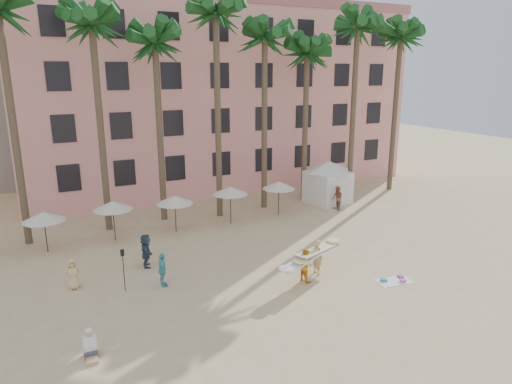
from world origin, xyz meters
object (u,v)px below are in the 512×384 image
object	(u,v)px
carrier_yellow	(318,255)
pink_hotel	(212,98)
carrier_white	(305,264)
cabana	(328,178)

from	to	relation	value
carrier_yellow	pink_hotel	bearing A→B (deg)	82.38
pink_hotel	carrier_yellow	xyz separation A→B (m)	(-3.12, -23.32, -6.91)
pink_hotel	carrier_white	bearing A→B (deg)	-99.92
pink_hotel	cabana	world-z (taller)	pink_hotel
carrier_yellow	carrier_white	xyz separation A→B (m)	(-1.03, -0.42, -0.14)
pink_hotel	carrier_yellow	distance (m)	24.52
cabana	carrier_yellow	world-z (taller)	cabana
pink_hotel	carrier_white	world-z (taller)	pink_hotel
carrier_white	pink_hotel	bearing A→B (deg)	80.08
cabana	carrier_white	distance (m)	15.05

